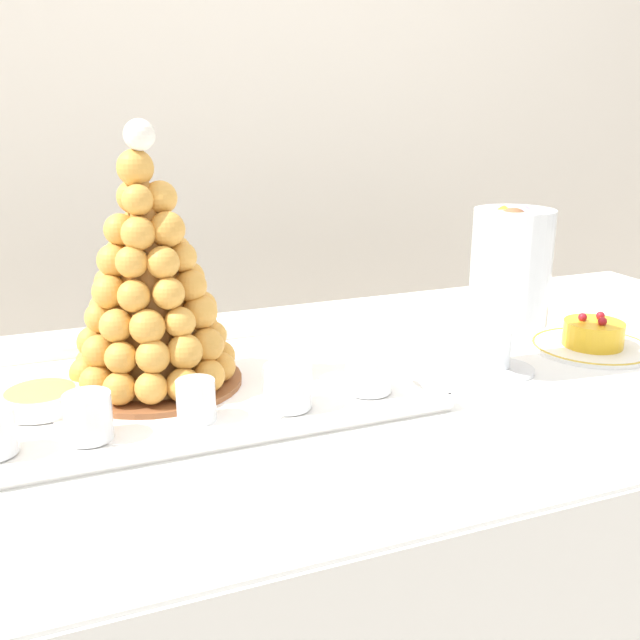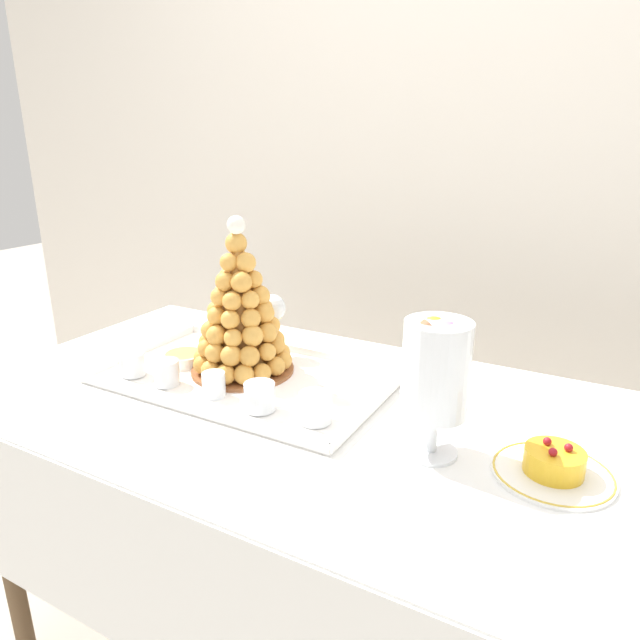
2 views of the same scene
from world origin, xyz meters
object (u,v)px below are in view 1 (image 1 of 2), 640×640
(dessert_cup_centre, at_px, (196,402))
(macaron_goblet, at_px, (510,270))
(dessert_cup_mid_left, at_px, (89,418))
(fruit_tart_plate, at_px, (593,340))
(wine_glass, at_px, (139,286))
(serving_tray, at_px, (179,390))
(creme_brulee_ramekin, at_px, (41,399))
(dessert_cup_mid_right, at_px, (288,388))
(dessert_cup_right, at_px, (369,372))
(croquembouche, at_px, (150,289))

(dessert_cup_centre, height_order, macaron_goblet, macaron_goblet)
(dessert_cup_mid_left, bearing_deg, macaron_goblet, 1.94)
(fruit_tart_plate, xyz_separation_m, wine_glass, (-0.69, 0.21, 0.10))
(dessert_cup_mid_left, distance_m, fruit_tart_plate, 0.79)
(serving_tray, bearing_deg, dessert_cup_centre, -89.56)
(creme_brulee_ramekin, bearing_deg, wine_glass, 45.46)
(serving_tray, bearing_deg, dessert_cup_mid_right, -43.58)
(dessert_cup_right, height_order, fruit_tart_plate, dessert_cup_right)
(serving_tray, height_order, dessert_cup_right, dessert_cup_right)
(dessert_cup_centre, xyz_separation_m, fruit_tart_plate, (0.66, 0.05, -0.02))
(croquembouche, xyz_separation_m, wine_glass, (0.00, 0.13, -0.03))
(dessert_cup_mid_right, bearing_deg, creme_brulee_ramekin, 159.58)
(serving_tray, xyz_separation_m, dessert_cup_right, (0.24, -0.10, 0.03))
(croquembouche, height_order, wine_glass, croquembouche)
(dessert_cup_mid_left, relative_size, creme_brulee_ramekin, 0.57)
(serving_tray, relative_size, wine_glass, 4.00)
(serving_tray, xyz_separation_m, dessert_cup_mid_right, (0.12, -0.11, 0.03))
(serving_tray, xyz_separation_m, wine_glass, (-0.02, 0.15, 0.12))
(creme_brulee_ramekin, bearing_deg, dessert_cup_right, -13.48)
(dessert_cup_centre, bearing_deg, croquembouche, 100.83)
(dessert_cup_mid_right, distance_m, creme_brulee_ramekin, 0.32)
(dessert_cup_right, bearing_deg, dessert_cup_centre, -178.39)
(creme_brulee_ramekin, bearing_deg, serving_tray, 1.00)
(serving_tray, bearing_deg, wine_glass, 99.12)
(wine_glass, bearing_deg, serving_tray, -80.88)
(serving_tray, relative_size, dessert_cup_mid_right, 10.36)
(creme_brulee_ramekin, relative_size, macaron_goblet, 0.38)
(dessert_cup_mid_left, bearing_deg, wine_glass, 69.00)
(dessert_cup_mid_left, distance_m, dessert_cup_mid_right, 0.25)
(croquembouche, height_order, macaron_goblet, croquembouche)
(dessert_cup_mid_right, bearing_deg, fruit_tart_plate, 5.36)
(macaron_goblet, distance_m, wine_glass, 0.55)
(creme_brulee_ramekin, relative_size, wine_glass, 0.60)
(wine_glass, bearing_deg, dessert_cup_mid_right, -61.60)
(dessert_cup_mid_left, xyz_separation_m, macaron_goblet, (0.59, 0.02, 0.12))
(wine_glass, bearing_deg, dessert_cup_right, -44.00)
(dessert_cup_mid_left, relative_size, dessert_cup_centre, 1.07)
(dessert_cup_right, distance_m, macaron_goblet, 0.26)
(dessert_cup_right, relative_size, fruit_tart_plate, 0.32)
(croquembouche, height_order, dessert_cup_mid_right, croquembouche)
(dessert_cup_centre, bearing_deg, fruit_tart_plate, 4.10)
(dessert_cup_right, bearing_deg, dessert_cup_mid_left, -178.30)
(dessert_cup_centre, relative_size, fruit_tart_plate, 0.27)
(dessert_cup_mid_left, relative_size, dessert_cup_mid_right, 0.90)
(wine_glass, bearing_deg, dessert_cup_centre, -84.49)
(croquembouche, relative_size, dessert_cup_mid_left, 6.45)
(dessert_cup_right, bearing_deg, macaron_goblet, 2.33)
(croquembouche, bearing_deg, dessert_cup_mid_left, -125.80)
(croquembouche, xyz_separation_m, dessert_cup_mid_right, (0.14, -0.14, -0.11))
(serving_tray, xyz_separation_m, macaron_goblet, (0.47, -0.09, 0.15))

